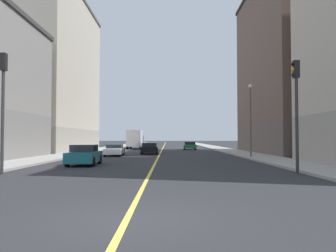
{
  "coord_description": "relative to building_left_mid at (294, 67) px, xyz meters",
  "views": [
    {
      "loc": [
        0.94,
        -7.7,
        1.85
      ],
      "look_at": [
        1.11,
        35.61,
        3.39
      ],
      "focal_mm": 35.81,
      "sensor_mm": 36.0,
      "label": 1
    }
  ],
  "objects": [
    {
      "name": "car_teal",
      "position": [
        -20.93,
        -16.9,
        -9.63
      ],
      "size": [
        1.95,
        4.09,
        1.39
      ],
      "color": "#196670",
      "rests_on": "ground"
    },
    {
      "name": "box_truck",
      "position": [
        -20.81,
        17.06,
        -8.65
      ],
      "size": [
        2.41,
        7.19,
        3.12
      ],
      "color": "navy",
      "rests_on": "ground"
    },
    {
      "name": "traffic_light_left_near",
      "position": [
        -8.67,
        -22.62,
        -6.51
      ],
      "size": [
        0.4,
        0.32,
        5.83
      ],
      "color": "#2D2D2D",
      "rests_on": "ground"
    },
    {
      "name": "building_left_mid",
      "position": [
        0.0,
        0.0,
        0.0
      ],
      "size": [
        10.2,
        19.91,
        20.57
      ],
      "color": "brown",
      "rests_on": "ground"
    },
    {
      "name": "sidewalk_left",
      "position": [
        -6.6,
        17.01,
        -10.22
      ],
      "size": [
        3.31,
        168.0,
        0.15
      ],
      "primitive_type": "cube",
      "color": "#9E9B93",
      "rests_on": "ground"
    },
    {
      "name": "car_green",
      "position": [
        -11.79,
        13.19,
        -9.67
      ],
      "size": [
        2.07,
        4.5,
        1.27
      ],
      "color": "#1E6B38",
      "rests_on": "ground"
    },
    {
      "name": "street_lamp_left_near",
      "position": [
        -7.66,
        -9.04,
        -6.09
      ],
      "size": [
        0.36,
        0.36,
        6.63
      ],
      "color": "#4C4C51",
      "rests_on": "ground"
    },
    {
      "name": "traffic_light_right_near",
      "position": [
        -23.71,
        -22.62,
        -6.29
      ],
      "size": [
        0.4,
        0.32,
        6.21
      ],
      "color": "#2D2D2D",
      "rests_on": "ground"
    },
    {
      "name": "car_white",
      "position": [
        -20.78,
        -4.98,
        -9.7
      ],
      "size": [
        1.89,
        4.43,
        1.19
      ],
      "color": "white",
      "rests_on": "ground"
    },
    {
      "name": "building_right_midblock",
      "position": [
        -32.36,
        8.0,
        0.69
      ],
      "size": [
        10.2,
        23.13,
        21.96
      ],
      "color": "#9D9688",
      "rests_on": "ground"
    },
    {
      "name": "car_black",
      "position": [
        -17.37,
        -1.05,
        -9.66
      ],
      "size": [
        2.0,
        4.2,
        1.29
      ],
      "color": "black",
      "rests_on": "ground"
    },
    {
      "name": "lane_center_stripe",
      "position": [
        -16.18,
        17.01,
        -10.29
      ],
      "size": [
        0.16,
        154.0,
        0.01
      ],
      "primitive_type": "cube",
      "color": "#E5D14C",
      "rests_on": "ground"
    },
    {
      "name": "ground_plane",
      "position": [
        -16.18,
        -31.99,
        -10.3
      ],
      "size": [
        400.0,
        400.0,
        0.0
      ],
      "primitive_type": "plane",
      "color": "#29292D",
      "rests_on": "ground"
    },
    {
      "name": "sidewalk_right",
      "position": [
        -25.75,
        17.01,
        -10.22
      ],
      "size": [
        3.31,
        168.0,
        0.15
      ],
      "primitive_type": "cube",
      "color": "#9E9B93",
      "rests_on": "ground"
    }
  ]
}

